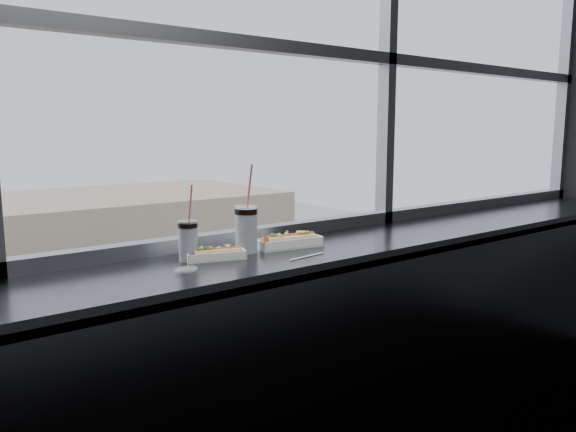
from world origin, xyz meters
TOP-DOWN VIEW (x-y plane):
  - wall_back_lower at (0.00, 1.50)m, footprint 6.00×0.00m
  - counter at (0.00, 1.23)m, footprint 6.00×0.55m
  - counter_fascia at (0.00, 0.97)m, footprint 6.00×0.04m
  - hotdog_tray_left at (-0.24, 1.26)m, footprint 0.25×0.15m
  - hotdog_tray_right at (0.14, 1.26)m, footprint 0.31×0.15m
  - soda_cup_left at (-0.34, 1.31)m, footprint 0.08×0.08m
  - soda_cup_right at (-0.07, 1.30)m, footprint 0.10×0.10m
  - loose_straw at (0.07, 1.07)m, footprint 0.19×0.03m
  - wrapper at (-0.43, 1.15)m, footprint 0.09×0.07m
  - car_far_b at (3.62, 25.50)m, footprint 3.07×6.29m
  - car_far_c at (10.88, 25.50)m, footprint 3.03×6.17m
  - pedestrian_d at (7.63, 29.10)m, footprint 0.87×0.66m
  - tree_right at (9.75, 29.50)m, footprint 3.64×3.64m

SIDE VIEW (x-z plane):
  - pedestrian_d at x=7.63m, z-range -10.96..-8.99m
  - car_far_c at x=10.88m, z-range -10.94..-8.95m
  - car_far_b at x=3.62m, z-range -10.94..-8.91m
  - tree_right at x=9.75m, z-range -9.99..-4.29m
  - wall_back_lower at x=0.00m, z-range -2.45..3.55m
  - counter_fascia at x=0.00m, z-range 0.03..1.07m
  - counter at x=0.00m, z-range 1.04..1.10m
  - loose_straw at x=0.07m, z-range 1.10..1.11m
  - wrapper at x=-0.43m, z-range 1.10..1.12m
  - hotdog_tray_left at x=-0.24m, z-range 1.09..1.15m
  - hotdog_tray_right at x=0.14m, z-range 1.09..1.17m
  - soda_cup_left at x=-0.34m, z-range 1.04..1.34m
  - soda_cup_right at x=-0.07m, z-range 1.02..1.40m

